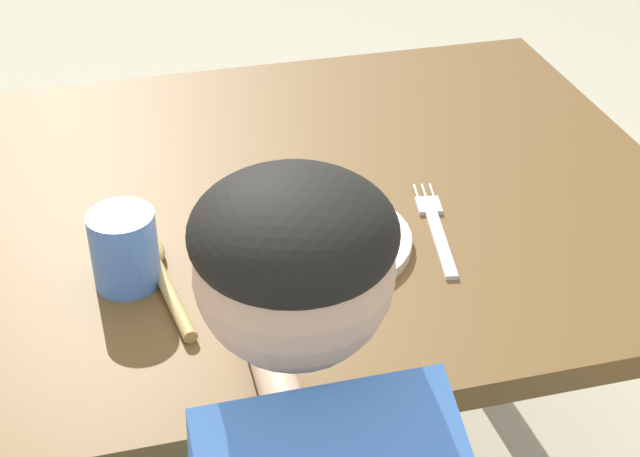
% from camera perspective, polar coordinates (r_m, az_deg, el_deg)
% --- Properties ---
extents(dining_table, '(1.23, 0.82, 0.69)m').
position_cam_1_polar(dining_table, '(1.31, -5.94, -2.09)').
color(dining_table, brown).
rests_on(dining_table, ground_plane).
extents(plate, '(0.22, 0.22, 0.05)m').
position_cam_1_polar(plate, '(1.16, 0.16, -0.26)').
color(plate, beige).
rests_on(plate, dining_table).
extents(fork, '(0.06, 0.21, 0.01)m').
position_cam_1_polar(fork, '(1.19, 6.98, 0.03)').
color(fork, silver).
rests_on(fork, dining_table).
extents(spoon, '(0.06, 0.20, 0.02)m').
position_cam_1_polar(spoon, '(1.12, -9.62, -2.55)').
color(spoon, tan).
rests_on(spoon, dining_table).
extents(drinking_cup, '(0.08, 0.08, 0.09)m').
position_cam_1_polar(drinking_cup, '(1.09, -11.68, -1.22)').
color(drinking_cup, '#5589DD').
rests_on(drinking_cup, dining_table).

